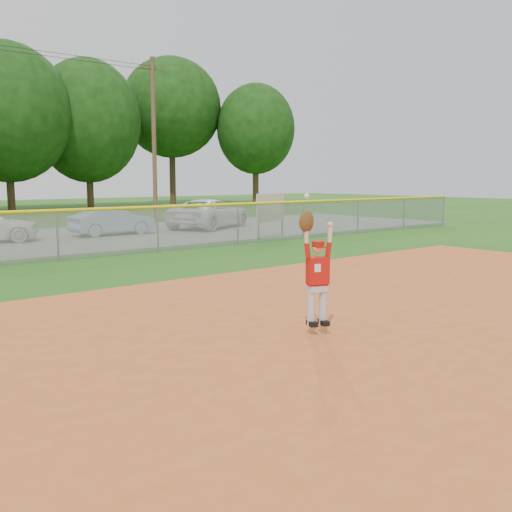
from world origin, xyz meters
The scene contains 8 objects.
ground centered at (0.00, 0.00, 0.00)m, with size 120.00×120.00×0.00m, color #235313.
clay_infield centered at (0.00, -3.00, 0.02)m, with size 24.00×16.00×0.04m, color #B45120.
parking_strip centered at (0.00, 16.00, 0.01)m, with size 44.00×10.00×0.03m, color slate.
car_blue centered at (4.62, 16.11, 0.62)m, with size 1.24×3.56×1.17m, color #7E9BBC.
car_white_b centered at (9.79, 16.32, 0.73)m, with size 2.31×5.02×1.40m, color white.
sponsor_sign centered at (9.16, 11.05, 1.21)m, with size 1.98×0.67×1.83m.
outfield_fence centered at (0.00, 10.00, 0.88)m, with size 40.06×0.10×1.55m.
ballplayer centered at (0.16, -0.48, 1.06)m, with size 0.58×0.37×2.04m.
Camera 1 is at (-6.01, -6.58, 2.45)m, focal length 40.00 mm.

